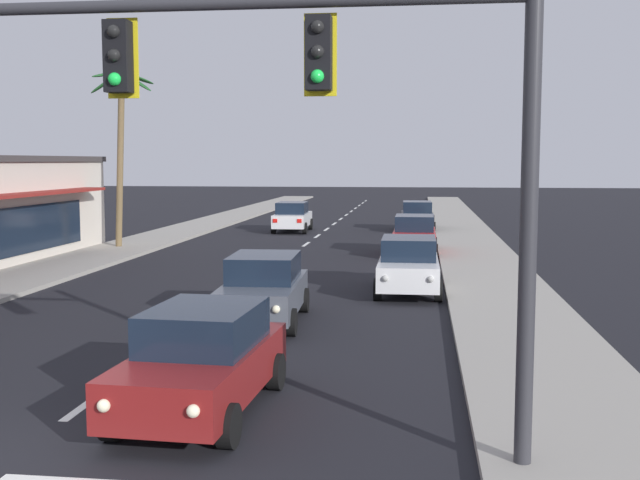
% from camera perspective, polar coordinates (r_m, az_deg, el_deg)
% --- Properties ---
extents(ground_plane, '(220.00, 220.00, 0.00)m').
position_cam_1_polar(ground_plane, '(11.52, -21.93, -14.84)').
color(ground_plane, black).
extents(sidewalk_right, '(3.20, 110.00, 0.14)m').
position_cam_1_polar(sidewalk_right, '(29.72, 11.91, -1.88)').
color(sidewalk_right, '#9E998E').
rests_on(sidewalk_right, ground).
extents(sidewalk_left, '(3.20, 110.00, 0.14)m').
position_cam_1_polar(sidewalk_left, '(32.43, -16.75, -1.37)').
color(sidewalk_left, '#9E998E').
rests_on(sidewalk_left, ground).
extents(lane_markings, '(4.28, 88.62, 0.01)m').
position_cam_1_polar(lane_markings, '(30.17, -2.20, -1.77)').
color(lane_markings, silver).
rests_on(lane_markings, ground).
extents(traffic_signal_mast, '(10.62, 0.41, 6.78)m').
position_cam_1_polar(traffic_signal_mast, '(10.16, -5.56, 10.68)').
color(traffic_signal_mast, '#2D2D33').
rests_on(traffic_signal_mast, ground).
extents(sedan_lead_at_stop_bar, '(2.11, 4.51, 1.68)m').
position_cam_1_polar(sedan_lead_at_stop_bar, '(12.61, -8.59, -8.62)').
color(sedan_lead_at_stop_bar, maroon).
rests_on(sedan_lead_at_stop_bar, ground).
extents(sedan_third_in_queue, '(2.10, 4.51, 1.68)m').
position_cam_1_polar(sedan_third_in_queue, '(19.28, -4.15, -3.54)').
color(sedan_third_in_queue, '#4C515B').
rests_on(sedan_third_in_queue, ground).
extents(sedan_oncoming_far, '(2.05, 4.49, 1.68)m').
position_cam_1_polar(sedan_oncoming_far, '(43.94, -2.03, 1.72)').
color(sedan_oncoming_far, silver).
rests_on(sedan_oncoming_far, ground).
extents(sedan_parked_nearest_kerb, '(2.04, 4.49, 1.68)m').
position_cam_1_polar(sedan_parked_nearest_kerb, '(44.82, 7.13, 1.76)').
color(sedan_parked_nearest_kerb, black).
rests_on(sedan_parked_nearest_kerb, ground).
extents(sedan_parked_mid_kerb, '(1.96, 4.46, 1.68)m').
position_cam_1_polar(sedan_parked_mid_kerb, '(33.29, 6.92, 0.38)').
color(sedan_parked_mid_kerb, red).
rests_on(sedan_parked_mid_kerb, ground).
extents(sedan_parked_far_kerb, '(1.96, 4.46, 1.68)m').
position_cam_1_polar(sedan_parked_far_kerb, '(23.67, 6.50, -1.82)').
color(sedan_parked_far_kerb, silver).
rests_on(sedan_parked_far_kerb, ground).
extents(palm_left_third, '(2.90, 3.01, 8.15)m').
position_cam_1_polar(palm_left_third, '(36.10, -14.38, 8.80)').
color(palm_left_third, brown).
rests_on(palm_left_third, ground).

